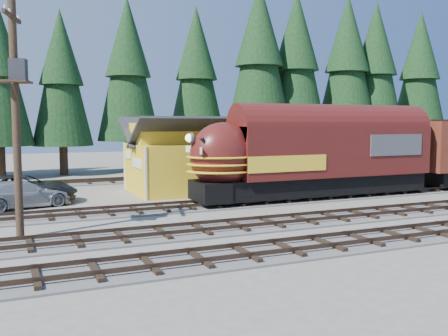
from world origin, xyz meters
name	(u,v)px	position (x,y,z in m)	size (l,w,h in m)	color
ground	(292,214)	(0.00, 0.00, 0.00)	(120.00, 120.00, 0.00)	#6B665B
track_siding	(387,193)	(10.00, 4.00, 0.06)	(68.00, 3.20, 0.33)	#4C4947
track_spur	(62,184)	(-10.00, 18.00, 0.06)	(32.00, 3.20, 0.33)	#4C4947
depot	(216,149)	(0.00, 10.50, 2.96)	(12.80, 7.00, 5.30)	yellow
conifer_backdrop	(237,68)	(8.30, 24.78, 10.50)	(78.41, 21.12, 17.38)	black
locomotive	(309,158)	(3.63, 4.00, 2.66)	(16.83, 3.35, 4.58)	black
utility_pole	(16,105)	(-13.45, -0.06, 5.63)	(1.49, 2.36, 9.87)	black
pickup_truck_a	(23,189)	(-13.04, 9.50, 0.87)	(2.89, 6.28, 1.74)	black
pickup_truck_b	(23,194)	(-13.13, 7.94, 0.78)	(2.19, 5.38, 1.56)	#95979C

